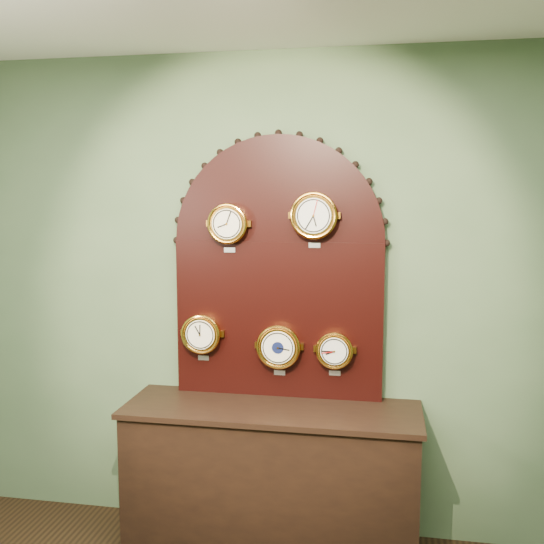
% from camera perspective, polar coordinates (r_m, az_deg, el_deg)
% --- Properties ---
extents(wall_back, '(4.00, 0.00, 4.00)m').
position_cam_1_polar(wall_back, '(3.62, 0.71, -2.34)').
color(wall_back, '#4F6947').
rests_on(wall_back, ground).
extents(shop_counter, '(1.60, 0.50, 0.80)m').
position_cam_1_polar(shop_counter, '(3.67, -0.06, -18.62)').
color(shop_counter, black).
rests_on(shop_counter, ground_plane).
extents(display_board, '(1.26, 0.06, 1.53)m').
position_cam_1_polar(display_board, '(3.55, 0.58, 1.13)').
color(display_board, black).
rests_on(display_board, shop_counter).
extents(roman_clock, '(0.23, 0.08, 0.28)m').
position_cam_1_polar(roman_clock, '(3.52, -4.06, 4.44)').
color(roman_clock, gold).
rests_on(roman_clock, display_board).
extents(arabic_clock, '(0.26, 0.08, 0.31)m').
position_cam_1_polar(arabic_clock, '(3.43, 3.88, 5.19)').
color(arabic_clock, gold).
rests_on(arabic_clock, display_board).
extents(hygrometer, '(0.23, 0.08, 0.28)m').
position_cam_1_polar(hygrometer, '(3.65, -6.48, -5.65)').
color(hygrometer, gold).
rests_on(hygrometer, display_board).
extents(barometer, '(0.26, 0.08, 0.31)m').
position_cam_1_polar(barometer, '(3.56, 0.62, -6.85)').
color(barometer, gold).
rests_on(barometer, display_board).
extents(tide_clock, '(0.21, 0.08, 0.26)m').
position_cam_1_polar(tide_clock, '(3.53, 5.77, -7.14)').
color(tide_clock, gold).
rests_on(tide_clock, display_board).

